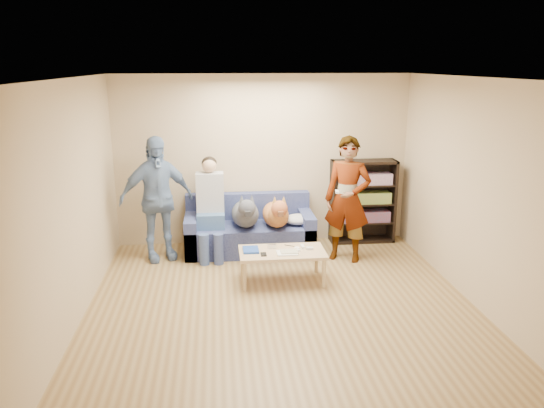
{
  "coord_description": "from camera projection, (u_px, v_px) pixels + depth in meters",
  "views": [
    {
      "loc": [
        -0.72,
        -5.51,
        2.76
      ],
      "look_at": [
        0.0,
        1.2,
        0.95
      ],
      "focal_mm": 35.0,
      "sensor_mm": 36.0,
      "label": 1
    }
  ],
  "objects": [
    {
      "name": "pen_black",
      "position": [
        290.0,
        246.0,
        6.97
      ],
      "size": [
        0.13,
        0.08,
        0.01
      ],
      "primitive_type": "cylinder",
      "rotation": [
        0.0,
        1.57,
        -0.52
      ],
      "color": "black",
      "rests_on": "coffee_table"
    },
    {
      "name": "wall_right",
      "position": [
        482.0,
        196.0,
        5.97
      ],
      "size": [
        0.0,
        5.0,
        5.0
      ],
      "primitive_type": "plane",
      "rotation": [
        1.57,
        0.0,
        -1.57
      ],
      "color": "tan",
      "rests_on": "ground"
    },
    {
      "name": "dog_gray",
      "position": [
        245.0,
        213.0,
        7.71
      ],
      "size": [
        0.4,
        1.24,
        0.58
      ],
      "color": "#50515A",
      "rests_on": "sofa"
    },
    {
      "name": "person_standing_right",
      "position": [
        347.0,
        199.0,
        7.45
      ],
      "size": [
        0.77,
        0.67,
        1.78
      ],
      "primitive_type": "imported",
      "rotation": [
        0.0,
        0.0,
        -0.45
      ],
      "color": "gray",
      "rests_on": "ground"
    },
    {
      "name": "notebook_blue",
      "position": [
        251.0,
        250.0,
        6.79
      ],
      "size": [
        0.2,
        0.26,
        0.03
      ],
      "primitive_type": "cube",
      "color": "#1C409B",
      "rests_on": "coffee_table"
    },
    {
      "name": "wallet",
      "position": [
        264.0,
        254.0,
        6.64
      ],
      "size": [
        0.07,
        0.12,
        0.02
      ],
      "primitive_type": "cube",
      "color": "black",
      "rests_on": "coffee_table"
    },
    {
      "name": "wall_front",
      "position": [
        334.0,
        301.0,
        3.34
      ],
      "size": [
        4.5,
        0.0,
        4.5
      ],
      "primitive_type": "plane",
      "rotation": [
        -1.57,
        0.0,
        0.0
      ],
      "color": "tan",
      "rests_on": "ground"
    },
    {
      "name": "dog_tan",
      "position": [
        276.0,
        214.0,
        7.72
      ],
      "size": [
        0.38,
        1.15,
        0.55
      ],
      "color": "#B97438",
      "rests_on": "sofa"
    },
    {
      "name": "controller_a",
      "position": [
        303.0,
        246.0,
        6.91
      ],
      "size": [
        0.04,
        0.13,
        0.03
      ],
      "primitive_type": "cube",
      "color": "white",
      "rests_on": "coffee_table"
    },
    {
      "name": "wall_left",
      "position": [
        69.0,
        207.0,
        5.51
      ],
      "size": [
        0.0,
        5.0,
        5.0
      ],
      "primitive_type": "plane",
      "rotation": [
        1.57,
        0.0,
        1.57
      ],
      "color": "tan",
      "rests_on": "ground"
    },
    {
      "name": "held_controller",
      "position": [
        337.0,
        192.0,
        7.19
      ],
      "size": [
        0.05,
        0.12,
        0.03
      ],
      "primitive_type": "cube",
      "rotation": [
        0.0,
        0.0,
        -0.1
      ],
      "color": "white",
      "rests_on": "person_standing_right"
    },
    {
      "name": "magazine",
      "position": [
        289.0,
        251.0,
        6.71
      ],
      "size": [
        0.22,
        0.17,
        0.01
      ],
      "primitive_type": "cube",
      "color": "#B7B092",
      "rests_on": "coffee_table"
    },
    {
      "name": "papers",
      "position": [
        287.0,
        253.0,
        6.69
      ],
      "size": [
        0.26,
        0.2,
        0.02
      ],
      "primitive_type": "cube",
      "color": "white",
      "rests_on": "coffee_table"
    },
    {
      "name": "headphone_cup_b",
      "position": [
        297.0,
        248.0,
        6.86
      ],
      "size": [
        0.07,
        0.07,
        0.02
      ],
      "primitive_type": "cylinder",
      "color": "white",
      "rests_on": "coffee_table"
    },
    {
      "name": "blanket",
      "position": [
        298.0,
        219.0,
        7.87
      ],
      "size": [
        0.42,
        0.35,
        0.15
      ],
      "primitive_type": "ellipsoid",
      "color": "#ADAEB2",
      "rests_on": "sofa"
    },
    {
      "name": "person_standing_left",
      "position": [
        157.0,
        199.0,
        7.47
      ],
      "size": [
        1.13,
        0.78,
        1.79
      ],
      "primitive_type": "imported",
      "rotation": [
        0.0,
        0.0,
        0.37
      ],
      "color": "#7382B8",
      "rests_on": "ground"
    },
    {
      "name": "pen_orange",
      "position": [
        282.0,
        255.0,
        6.63
      ],
      "size": [
        0.13,
        0.06,
        0.01
      ],
      "primitive_type": "cylinder",
      "rotation": [
        0.0,
        1.57,
        0.35
      ],
      "color": "orange",
      "rests_on": "coffee_table"
    },
    {
      "name": "ground",
      "position": [
        283.0,
        311.0,
        6.08
      ],
      "size": [
        5.0,
        5.0,
        0.0
      ],
      "primitive_type": "plane",
      "color": "olive",
      "rests_on": "ground"
    },
    {
      "name": "ceiling",
      "position": [
        284.0,
        78.0,
        5.4
      ],
      "size": [
        5.0,
        5.0,
        0.0
      ],
      "primitive_type": "plane",
      "rotation": [
        3.14,
        0.0,
        0.0
      ],
      "color": "white",
      "rests_on": "ground"
    },
    {
      "name": "sofa",
      "position": [
        249.0,
        232.0,
        7.99
      ],
      "size": [
        1.9,
        0.85,
        0.82
      ],
      "color": "#515B93",
      "rests_on": "ground"
    },
    {
      "name": "camera_silver",
      "position": [
        272.0,
        246.0,
        6.88
      ],
      "size": [
        0.11,
        0.06,
        0.05
      ],
      "primitive_type": "cube",
      "color": "silver",
      "rests_on": "coffee_table"
    },
    {
      "name": "coffee_table",
      "position": [
        282.0,
        254.0,
        6.8
      ],
      "size": [
        1.1,
        0.6,
        0.42
      ],
      "color": "tan",
      "rests_on": "ground"
    },
    {
      "name": "wall_back",
      "position": [
        263.0,
        160.0,
        8.14
      ],
      "size": [
        4.5,
        0.0,
        4.5
      ],
      "primitive_type": "plane",
      "rotation": [
        1.57,
        0.0,
        0.0
      ],
      "color": "tan",
      "rests_on": "ground"
    },
    {
      "name": "headphone_cup_a",
      "position": [
        298.0,
        250.0,
        6.78
      ],
      "size": [
        0.07,
        0.07,
        0.02
      ],
      "primitive_type": "cylinder",
      "color": "white",
      "rests_on": "coffee_table"
    },
    {
      "name": "person_seated",
      "position": [
        210.0,
        204.0,
        7.68
      ],
      "size": [
        0.4,
        0.73,
        1.47
      ],
      "color": "#456899",
      "rests_on": "sofa"
    },
    {
      "name": "controller_b",
      "position": [
        310.0,
        248.0,
        6.84
      ],
      "size": [
        0.09,
        0.06,
        0.03
      ],
      "primitive_type": "cube",
      "color": "silver",
      "rests_on": "coffee_table"
    },
    {
      "name": "bookshelf",
      "position": [
        363.0,
        199.0,
        8.3
      ],
      "size": [
        1.0,
        0.34,
        1.3
      ],
      "color": "black",
      "rests_on": "ground"
    }
  ]
}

